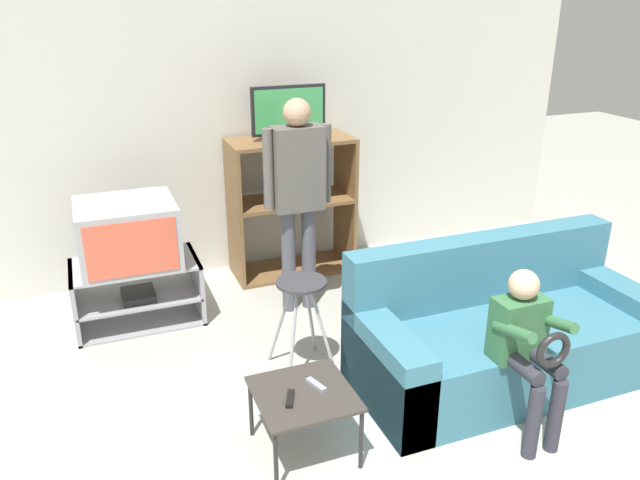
# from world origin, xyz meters

# --- Properties ---
(wall_back) EXTENTS (6.40, 0.06, 2.60)m
(wall_back) POSITION_xyz_m (0.00, 3.99, 1.30)
(wall_back) COLOR beige
(wall_back) RESTS_ON ground_plane
(tv_stand) EXTENTS (0.94, 0.55, 0.49)m
(tv_stand) POSITION_xyz_m (-1.14, 3.21, 0.24)
(tv_stand) COLOR #939399
(tv_stand) RESTS_ON ground_plane
(television_main) EXTENTS (0.70, 0.65, 0.48)m
(television_main) POSITION_xyz_m (-1.16, 3.22, 0.73)
(television_main) COLOR #9E9EA3
(television_main) RESTS_ON tv_stand
(media_shelf) EXTENTS (1.07, 0.49, 1.22)m
(media_shelf) POSITION_xyz_m (0.27, 3.67, 0.62)
(media_shelf) COLOR brown
(media_shelf) RESTS_ON ground_plane
(television_flat) EXTENTS (0.64, 0.20, 0.45)m
(television_flat) POSITION_xyz_m (0.26, 3.67, 1.43)
(television_flat) COLOR black
(television_flat) RESTS_ON media_shelf
(folding_stool) EXTENTS (0.37, 0.44, 0.67)m
(folding_stool) POSITION_xyz_m (-0.20, 2.10, 0.53)
(folding_stool) COLOR #99999E
(folding_stool) RESTS_ON ground_plane
(snack_table) EXTENTS (0.52, 0.52, 0.39)m
(snack_table) POSITION_xyz_m (-0.46, 1.35, 0.35)
(snack_table) COLOR #38332D
(snack_table) RESTS_ON ground_plane
(remote_control_black) EXTENTS (0.09, 0.15, 0.02)m
(remote_control_black) POSITION_xyz_m (-0.55, 1.31, 0.40)
(remote_control_black) COLOR black
(remote_control_black) RESTS_ON snack_table
(remote_control_white) EXTENTS (0.08, 0.15, 0.02)m
(remote_control_white) POSITION_xyz_m (-0.38, 1.38, 0.40)
(remote_control_white) COLOR gray
(remote_control_white) RESTS_ON snack_table
(couch) EXTENTS (1.96, 0.85, 0.89)m
(couch) POSITION_xyz_m (0.99, 1.58, 0.30)
(couch) COLOR teal
(couch) RESTS_ON ground_plane
(person_standing_adult) EXTENTS (0.53, 0.20, 1.68)m
(person_standing_adult) POSITION_xyz_m (0.08, 2.97, 1.02)
(person_standing_adult) COLOR #4C4C56
(person_standing_adult) RESTS_ON ground_plane
(person_seated_child) EXTENTS (0.33, 0.43, 0.98)m
(person_seated_child) POSITION_xyz_m (0.75, 1.08, 0.59)
(person_seated_child) COLOR #2D2D38
(person_seated_child) RESTS_ON ground_plane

